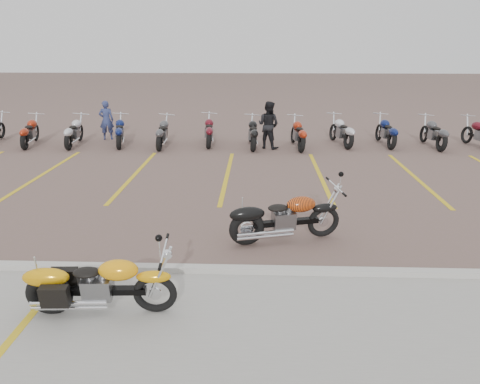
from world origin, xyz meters
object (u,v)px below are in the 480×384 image
(person_a, at_px, (106,120))
(person_b, at_px, (268,125))
(yellow_cruiser, at_px, (98,286))
(flame_cruiser, at_px, (282,219))

(person_a, xyz_separation_m, person_b, (6.33, -1.37, 0.08))
(person_b, bearing_deg, yellow_cruiser, 106.07)
(yellow_cruiser, bearing_deg, person_b, 73.74)
(person_a, bearing_deg, person_b, 154.38)
(yellow_cruiser, relative_size, flame_cruiser, 0.98)
(flame_cruiser, xyz_separation_m, person_b, (-0.11, 8.33, 0.39))
(yellow_cruiser, height_order, person_a, person_a)
(person_a, relative_size, person_b, 0.90)
(yellow_cruiser, xyz_separation_m, person_b, (2.60, 10.96, 0.41))
(person_a, distance_m, person_b, 6.47)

